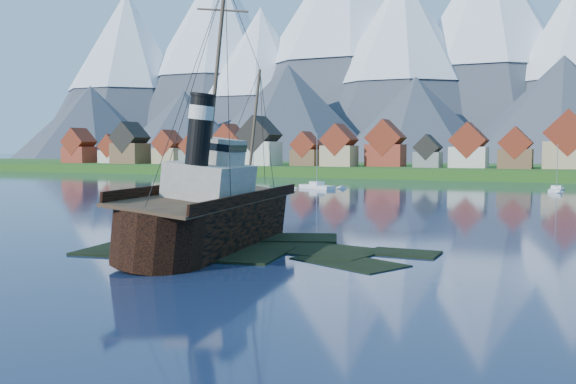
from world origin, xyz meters
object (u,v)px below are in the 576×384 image
at_px(sailboat_c, 317,187).
at_px(sailboat_a, 253,195).
at_px(tugboat_wreck, 220,212).
at_px(sailboat_e, 557,190).

bearing_deg(sailboat_c, sailboat_a, -155.88).
distance_m(tugboat_wreck, sailboat_e, 96.62).
relative_size(tugboat_wreck, sailboat_a, 2.41).
height_order(tugboat_wreck, sailboat_c, tugboat_wreck).
bearing_deg(sailboat_a, sailboat_e, 30.89).
relative_size(sailboat_c, sailboat_e, 1.26).
bearing_deg(sailboat_c, tugboat_wreck, -134.04).
height_order(sailboat_a, sailboat_e, sailboat_a).
relative_size(tugboat_wreck, sailboat_c, 2.43).
height_order(tugboat_wreck, sailboat_a, tugboat_wreck).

